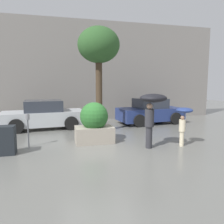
{
  "coord_description": "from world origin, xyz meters",
  "views": [
    {
      "loc": [
        -1.27,
        -7.0,
        2.17
      ],
      "look_at": [
        0.89,
        1.6,
        1.05
      ],
      "focal_mm": 35.0,
      "sensor_mm": 36.0,
      "label": 1
    }
  ],
  "objects": [
    {
      "name": "parking_meter",
      "position": [
        -2.29,
        0.92,
        0.84
      ],
      "size": [
        0.14,
        0.14,
        1.16
      ],
      "color": "#595B60",
      "rests_on": "ground"
    },
    {
      "name": "parked_car_far",
      "position": [
        3.77,
        4.31,
        0.64
      ],
      "size": [
        3.72,
        2.2,
        1.39
      ],
      "rotation": [
        0.0,
        0.0,
        1.68
      ],
      "color": "navy",
      "rests_on": "ground"
    },
    {
      "name": "building_facade",
      "position": [
        0.0,
        6.5,
        3.0
      ],
      "size": [
        18.0,
        0.3,
        6.0
      ],
      "color": "gray",
      "rests_on": "ground"
    },
    {
      "name": "planter_box",
      "position": [
        0.04,
        0.98,
        0.72
      ],
      "size": [
        1.41,
        1.05,
        1.52
      ],
      "color": "#9E9384",
      "rests_on": "ground"
    },
    {
      "name": "parked_car_near",
      "position": [
        -1.95,
        4.21,
        0.64
      ],
      "size": [
        4.06,
        2.18,
        1.39
      ],
      "rotation": [
        0.0,
        0.0,
        1.66
      ],
      "color": "#B7BCC1",
      "rests_on": "ground"
    },
    {
      "name": "person_adult",
      "position": [
        1.78,
        -0.32,
        1.45
      ],
      "size": [
        0.89,
        0.89,
        1.87
      ],
      "rotation": [
        0.0,
        0.0,
        -1.02
      ],
      "color": "#2D2D33",
      "rests_on": "ground"
    },
    {
      "name": "street_tree",
      "position": [
        0.56,
        2.72,
        3.79
      ],
      "size": [
        1.85,
        1.85,
        4.69
      ],
      "color": "#423323",
      "rests_on": "ground"
    },
    {
      "name": "person_child",
      "position": [
        3.01,
        -0.27,
        1.02
      ],
      "size": [
        0.58,
        0.58,
        1.37
      ],
      "rotation": [
        0.0,
        0.0,
        0.44
      ],
      "color": "beige",
      "rests_on": "ground"
    },
    {
      "name": "ground_plane",
      "position": [
        0.0,
        0.0,
        0.0
      ],
      "size": [
        40.0,
        40.0,
        0.0
      ],
      "primitive_type": "plane",
      "color": "slate"
    },
    {
      "name": "newspaper_box",
      "position": [
        -2.84,
        0.21,
        0.45
      ],
      "size": [
        0.5,
        0.44,
        0.9
      ],
      "color": "#1E2328",
      "rests_on": "ground"
    }
  ]
}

